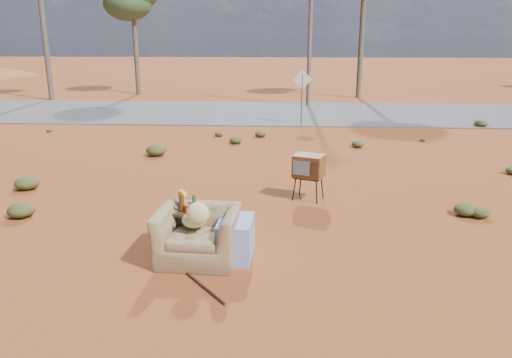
{
  "coord_description": "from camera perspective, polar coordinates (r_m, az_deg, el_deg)",
  "views": [
    {
      "loc": [
        0.84,
        -7.89,
        3.54
      ],
      "look_at": [
        0.3,
        1.44,
        0.8
      ],
      "focal_mm": 35.0,
      "sensor_mm": 36.0,
      "label": 1
    }
  ],
  "objects": [
    {
      "name": "side_table",
      "position": [
        8.37,
        -8.09,
        -3.31
      ],
      "size": [
        0.63,
        0.63,
        1.02
      ],
      "rotation": [
        0.0,
        0.0,
        -0.3
      ],
      "color": "#3A2715",
      "rests_on": "ground"
    },
    {
      "name": "armchair",
      "position": [
        8.08,
        -5.88,
        -5.66
      ],
      "size": [
        1.55,
        0.97,
        1.13
      ],
      "rotation": [
        0.0,
        0.0,
        -0.04
      ],
      "color": "olive",
      "rests_on": "ground"
    },
    {
      "name": "tv_unit",
      "position": [
        10.91,
        6.06,
        1.42
      ],
      "size": [
        0.76,
        0.69,
        1.01
      ],
      "rotation": [
        0.0,
        0.0,
        -0.37
      ],
      "color": "black",
      "rests_on": "ground"
    },
    {
      "name": "rusty_bar",
      "position": [
        7.55,
        -6.71,
        -11.55
      ],
      "size": [
        1.0,
        1.25,
        0.04
      ],
      "primitive_type": "cylinder",
      "rotation": [
        0.0,
        1.57,
        -0.9
      ],
      "color": "#451F12",
      "rests_on": "ground"
    },
    {
      "name": "road_sign",
      "position": [
        20.01,
        5.29,
        10.42
      ],
      "size": [
        0.78,
        0.06,
        2.19
      ],
      "color": "brown",
      "rests_on": "ground"
    },
    {
      "name": "highway",
      "position": [
        23.18,
        1.22,
        7.6
      ],
      "size": [
        140.0,
        7.0,
        0.04
      ],
      "primitive_type": "cube",
      "color": "#565659",
      "rests_on": "ground"
    },
    {
      "name": "utility_pole_center",
      "position": [
        25.43,
        6.23,
        17.62
      ],
      "size": [
        1.4,
        0.2,
        8.0
      ],
      "color": "brown",
      "rests_on": "ground"
    },
    {
      "name": "ground",
      "position": [
        8.69,
        -2.52,
        -7.72
      ],
      "size": [
        140.0,
        140.0,
        0.0
      ],
      "primitive_type": "plane",
      "color": "#9A401E",
      "rests_on": "ground"
    },
    {
      "name": "scrub_patch",
      "position": [
        12.87,
        -4.22,
        0.97
      ],
      "size": [
        17.49,
        8.07,
        0.33
      ],
      "color": "#454B21",
      "rests_on": "ground"
    }
  ]
}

